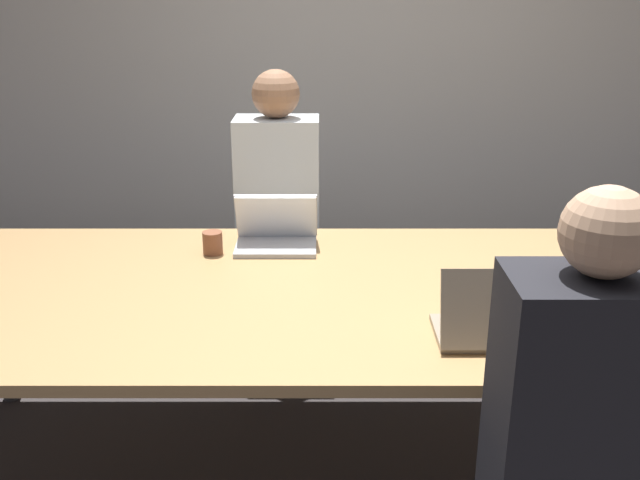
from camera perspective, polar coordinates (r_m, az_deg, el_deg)
name	(u,v)px	position (r m, az deg, el deg)	size (l,w,h in m)	color
ground_plane	(370,464)	(2.99, 3.99, -17.44)	(24.00, 24.00, 0.00)	#383333
curtain_wall	(353,55)	(4.49, 2.64, 14.59)	(12.00, 0.06, 2.80)	beige
conference_table	(374,302)	(2.62, 4.36, -4.94)	(3.61, 1.33, 0.77)	tan
laptop_far_midleft	(277,231)	(2.98, -3.48, 0.69)	(0.34, 0.24, 0.23)	#B7B7BC
person_far_midleft	(279,222)	(3.51, -3.30, 1.46)	(0.40, 0.24, 1.44)	#2D2D38
cup_far_midleft	(213,243)	(2.94, -8.54, -0.22)	(0.08, 0.08, 0.09)	brown
laptop_near_midright	(496,321)	(2.25, 13.87, -6.33)	(0.35, 0.25, 0.25)	gray
person_near_midright	(572,480)	(1.90, 19.48, -17.66)	(0.40, 0.24, 1.42)	#2D2D38
stapler	(507,306)	(2.47, 14.72, -5.14)	(0.11, 0.15, 0.05)	black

